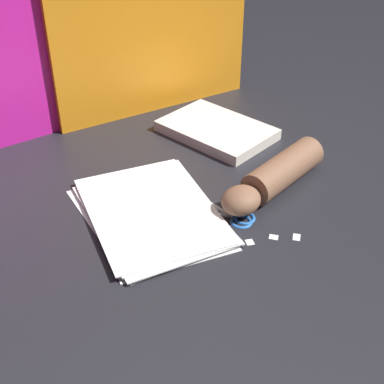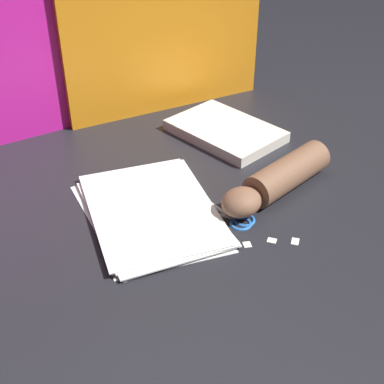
{
  "view_description": "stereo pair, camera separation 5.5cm",
  "coord_description": "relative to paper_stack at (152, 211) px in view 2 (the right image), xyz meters",
  "views": [
    {
      "loc": [
        -0.4,
        -0.82,
        0.66
      ],
      "look_at": [
        -0.0,
        -0.05,
        0.06
      ],
      "focal_mm": 50.0,
      "sensor_mm": 36.0,
      "label": 1
    },
    {
      "loc": [
        -0.35,
        -0.85,
        0.66
      ],
      "look_at": [
        -0.0,
        -0.05,
        0.06
      ],
      "focal_mm": 50.0,
      "sensor_mm": 36.0,
      "label": 2
    }
  ],
  "objects": [
    {
      "name": "paper_scrap_far",
      "position": [
        0.22,
        -0.19,
        -0.01
      ],
      "size": [
        0.02,
        0.03,
        0.0
      ],
      "color": "white",
      "rests_on": "ground_plane"
    },
    {
      "name": "book_closed",
      "position": [
        0.29,
        0.24,
        0.01
      ],
      "size": [
        0.27,
        0.32,
        0.03
      ],
      "color": "silver",
      "rests_on": "ground_plane"
    },
    {
      "name": "scissors",
      "position": [
        0.14,
        -0.08,
        -0.0
      ],
      "size": [
        0.12,
        0.14,
        0.01
      ],
      "color": "silver",
      "rests_on": "ground_plane"
    },
    {
      "name": "backdrop_panel_left",
      "position": [
        -0.08,
        0.46,
        0.22
      ],
      "size": [
        0.7,
        0.12,
        0.46
      ],
      "color": "#D81E9E",
      "rests_on": "ground_plane"
    },
    {
      "name": "paper_stack",
      "position": [
        0.0,
        0.0,
        0.0
      ],
      "size": [
        0.27,
        0.36,
        0.02
      ],
      "color": "white",
      "rests_on": "ground_plane"
    },
    {
      "name": "ground_plane",
      "position": [
        0.07,
        0.01,
        -0.01
      ],
      "size": [
        6.0,
        6.0,
        0.0
      ],
      "primitive_type": "plane",
      "color": "black"
    },
    {
      "name": "backdrop_panel_center",
      "position": [
        0.22,
        0.46,
        0.23
      ],
      "size": [
        0.56,
        0.06,
        0.48
      ],
      "color": "orange",
      "rests_on": "ground_plane"
    },
    {
      "name": "paper_scrap_near",
      "position": [
        0.13,
        -0.16,
        -0.01
      ],
      "size": [
        0.02,
        0.02,
        0.0
      ],
      "color": "white",
      "rests_on": "ground_plane"
    },
    {
      "name": "paper_scrap_mid",
      "position": [
        0.18,
        -0.17,
        -0.01
      ],
      "size": [
        0.02,
        0.02,
        0.0
      ],
      "color": "white",
      "rests_on": "ground_plane"
    },
    {
      "name": "hand_forearm",
      "position": [
        0.27,
        -0.04,
        0.03
      ],
      "size": [
        0.31,
        0.18,
        0.07
      ],
      "color": "brown",
      "rests_on": "ground_plane"
    }
  ]
}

